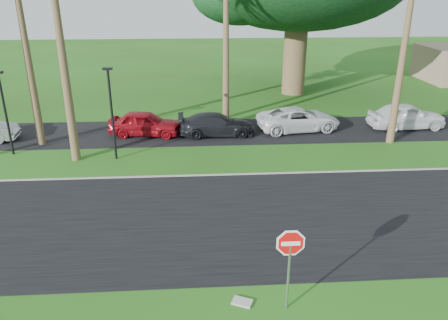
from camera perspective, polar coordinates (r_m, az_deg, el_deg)
ground at (r=15.15m, az=3.98°, el=-11.33°), size 120.00×120.00×0.00m
road at (r=16.84m, az=3.09°, el=-7.56°), size 120.00×8.00×0.02m
parking_strip at (r=26.43m, az=0.47°, el=3.78°), size 120.00×5.00×0.02m
curb at (r=20.42m, az=1.79°, el=-1.88°), size 120.00×0.12×0.06m
stop_sign_near at (r=11.80m, az=8.60°, el=-12.00°), size 1.05×0.07×2.62m
streetlight_left at (r=24.73m, az=-26.74°, el=6.11°), size 0.45×0.25×4.34m
streetlight_right at (r=22.16m, az=-14.50°, el=6.56°), size 0.45×0.25×4.64m
car_red at (r=25.95m, az=-10.25°, el=4.69°), size 4.37×2.23×1.43m
car_dark at (r=25.57m, az=-0.97°, el=4.63°), size 4.51×1.98×1.29m
car_minivan at (r=26.81m, az=9.72°, el=5.25°), size 5.26×2.99×1.38m
car_pickup at (r=28.98m, az=22.73°, el=5.30°), size 4.73×2.20×1.57m
utility_slab at (r=12.90m, az=2.40°, el=-18.04°), size 0.65×0.55×0.06m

